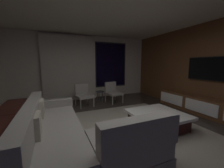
% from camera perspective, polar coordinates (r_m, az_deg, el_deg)
% --- Properties ---
extents(floor, '(9.20, 9.20, 0.00)m').
position_cam_1_polar(floor, '(3.00, 3.84, -21.26)').
color(floor, '#332B26').
extents(back_wall_with_window, '(6.60, 0.30, 2.70)m').
position_cam_1_polar(back_wall_with_window, '(6.04, -12.64, 6.76)').
color(back_wall_with_window, beige).
rests_on(back_wall_with_window, floor).
extents(media_wall, '(0.12, 7.80, 2.70)m').
position_cam_1_polar(media_wall, '(4.86, 38.15, 4.98)').
color(media_wall, brown).
rests_on(media_wall, floor).
extents(area_rug, '(3.20, 3.80, 0.01)m').
position_cam_1_polar(area_rug, '(3.08, 10.94, -20.41)').
color(area_rug, gray).
rests_on(area_rug, floor).
extents(sectional_couch, '(1.98, 2.50, 0.82)m').
position_cam_1_polar(sectional_couch, '(2.55, -16.77, -19.88)').
color(sectional_couch, gray).
rests_on(sectional_couch, floor).
extents(coffee_table, '(1.16, 1.16, 0.36)m').
position_cam_1_polar(coffee_table, '(3.47, 18.32, -14.01)').
color(coffee_table, '#331410').
rests_on(coffee_table, floor).
extents(book_stack_on_coffee_table, '(0.21, 0.20, 0.05)m').
position_cam_1_polar(book_stack_on_coffee_table, '(3.17, 18.81, -12.41)').
color(book_stack_on_coffee_table, '#B65491').
rests_on(book_stack_on_coffee_table, coffee_table).
extents(accent_chair_near_window, '(0.63, 0.65, 0.78)m').
position_cam_1_polar(accent_chair_near_window, '(5.36, 0.31, -2.99)').
color(accent_chair_near_window, '#B2ADA0').
rests_on(accent_chair_near_window, floor).
extents(accent_chair_by_curtain, '(0.63, 0.65, 0.78)m').
position_cam_1_polar(accent_chair_by_curtain, '(5.00, -11.85, -3.99)').
color(accent_chair_by_curtain, '#B2ADA0').
rests_on(accent_chair_by_curtain, floor).
extents(side_stool, '(0.32, 0.32, 0.46)m').
position_cam_1_polar(side_stool, '(5.25, -5.14, -3.93)').
color(side_stool, '#333338').
rests_on(side_stool, floor).
extents(media_console, '(0.46, 3.10, 0.52)m').
position_cam_1_polar(media_console, '(4.79, 34.78, -8.08)').
color(media_console, brown).
rests_on(media_console, floor).
extents(mounted_tv, '(0.05, 1.19, 0.69)m').
position_cam_1_polar(mounted_tv, '(4.89, 34.98, 5.26)').
color(mounted_tv, black).
extents(console_table_behind_couch, '(0.40, 2.10, 0.74)m').
position_cam_1_polar(console_table_behind_couch, '(2.69, -37.84, -16.80)').
color(console_table_behind_couch, '#331410').
rests_on(console_table_behind_couch, floor).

